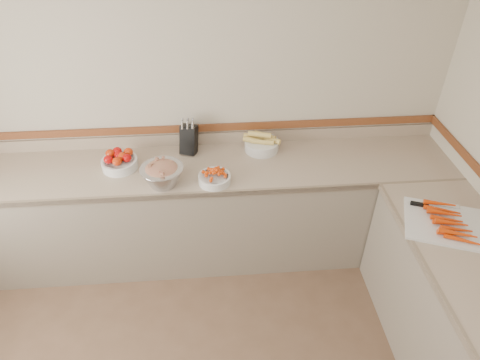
{
  "coord_description": "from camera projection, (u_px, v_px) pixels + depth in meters",
  "views": [
    {
      "loc": [
        0.16,
        -0.97,
        2.77
      ],
      "look_at": [
        0.35,
        1.35,
        1.0
      ],
      "focal_mm": 32.0,
      "sensor_mm": 36.0,
      "label": 1
    }
  ],
  "objects": [
    {
      "name": "rhubarb_bowl",
      "position": [
        162.0,
        174.0,
        3.0
      ],
      "size": [
        0.31,
        0.31,
        0.17
      ],
      "color": "#B2B2BA",
      "rests_on": "counter_back"
    },
    {
      "name": "knife_block",
      "position": [
        189.0,
        139.0,
        3.31
      ],
      "size": [
        0.16,
        0.18,
        0.3
      ],
      "color": "black",
      "rests_on": "counter_back"
    },
    {
      "name": "cutting_board",
      "position": [
        448.0,
        223.0,
        2.7
      ],
      "size": [
        0.63,
        0.57,
        0.07
      ],
      "color": "silver",
      "rests_on": "counter_right"
    },
    {
      "name": "back_wall",
      "position": [
        187.0,
        99.0,
        3.24
      ],
      "size": [
        4.0,
        0.0,
        4.0
      ],
      "primitive_type": "plane",
      "rotation": [
        1.57,
        0.0,
        0.0
      ],
      "color": "#C1B59F",
      "rests_on": "ground_plane"
    },
    {
      "name": "tomato_bowl",
      "position": [
        119.0,
        161.0,
        3.18
      ],
      "size": [
        0.27,
        0.27,
        0.13
      ],
      "color": "silver",
      "rests_on": "counter_back"
    },
    {
      "name": "cherry_tomato_bowl",
      "position": [
        214.0,
        177.0,
        3.04
      ],
      "size": [
        0.23,
        0.23,
        0.12
      ],
      "color": "silver",
      "rests_on": "counter_back"
    },
    {
      "name": "corn_bowl",
      "position": [
        261.0,
        143.0,
        3.37
      ],
      "size": [
        0.3,
        0.27,
        0.16
      ],
      "color": "silver",
      "rests_on": "counter_back"
    },
    {
      "name": "counter_back",
      "position": [
        194.0,
        211.0,
        3.49
      ],
      "size": [
        4.0,
        0.65,
        1.08
      ],
      "color": "tan",
      "rests_on": "ground_plane"
    }
  ]
}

